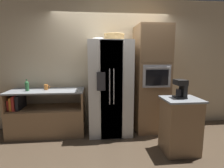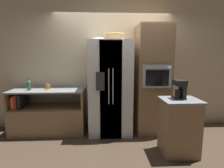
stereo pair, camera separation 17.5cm
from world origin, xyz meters
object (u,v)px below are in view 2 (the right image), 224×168
object	(u,v)px
fruit_bowl	(99,39)
coffee_maker	(180,89)
bottle_tall	(29,85)
mug	(48,87)
wall_oven	(152,80)
wicker_basket	(115,37)
refrigerator	(110,88)

from	to	relation	value
fruit_bowl	coffee_maker	size ratio (longest dim) A/B	0.92
bottle_tall	mug	distance (m)	0.35
wall_oven	bottle_tall	world-z (taller)	wall_oven
mug	bottle_tall	bearing A→B (deg)	-165.73
wall_oven	wicker_basket	bearing A→B (deg)	177.99
refrigerator	coffee_maker	size ratio (longest dim) A/B	6.34
wicker_basket	coffee_maker	bearing A→B (deg)	-43.38
fruit_bowl	mug	size ratio (longest dim) A/B	2.37
coffee_maker	wall_oven	bearing A→B (deg)	102.88
refrigerator	mug	world-z (taller)	refrigerator
bottle_tall	coffee_maker	distance (m)	2.84
refrigerator	wall_oven	size ratio (longest dim) A/B	0.86
coffee_maker	refrigerator	bearing A→B (deg)	141.60
fruit_bowl	bottle_tall	size ratio (longest dim) A/B	1.18
mug	coffee_maker	xyz separation A→B (m)	(2.36, -0.95, 0.11)
wicker_basket	bottle_tall	distance (m)	1.96
refrigerator	fruit_bowl	world-z (taller)	fruit_bowl
wicker_basket	bottle_tall	bearing A→B (deg)	-177.78
mug	coffee_maker	distance (m)	2.55
refrigerator	wall_oven	xyz separation A→B (m)	(0.87, 0.05, 0.16)
bottle_tall	mug	world-z (taller)	bottle_tall
mug	coffee_maker	bearing A→B (deg)	-21.86
refrigerator	coffee_maker	world-z (taller)	refrigerator
wicker_basket	bottle_tall	size ratio (longest dim) A/B	1.78
wicker_basket	refrigerator	bearing A→B (deg)	-143.36
coffee_maker	mug	bearing A→B (deg)	158.14
fruit_bowl	coffee_maker	world-z (taller)	fruit_bowl
bottle_tall	mug	xyz separation A→B (m)	(0.34, 0.09, -0.05)
refrigerator	mug	xyz separation A→B (m)	(-1.28, 0.09, 0.02)
bottle_tall	fruit_bowl	bearing A→B (deg)	3.62
wicker_basket	mug	distance (m)	1.70
wall_oven	mug	bearing A→B (deg)	178.76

